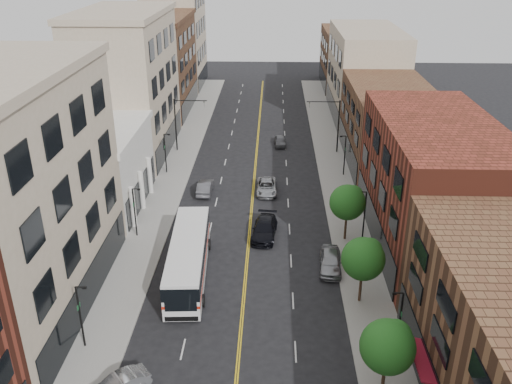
# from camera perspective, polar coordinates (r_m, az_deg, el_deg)

# --- Properties ---
(sidewalk_left) EXTENTS (4.00, 110.00, 0.15)m
(sidewalk_left) POSITION_cam_1_polar(r_m,az_deg,el_deg) (63.93, -9.30, 0.27)
(sidewalk_left) COLOR gray
(sidewalk_left) RESTS_ON ground
(sidewalk_right) EXTENTS (4.00, 110.00, 0.15)m
(sidewalk_right) POSITION_cam_1_polar(r_m,az_deg,el_deg) (63.24, 8.79, 0.02)
(sidewalk_right) COLOR gray
(sidewalk_right) RESTS_ON ground
(bldg_l_tanoffice) EXTENTS (10.00, 22.00, 18.00)m
(bldg_l_tanoffice) POSITION_cam_1_polar(r_m,az_deg,el_deg) (43.51, -24.49, -0.97)
(bldg_l_tanoffice) COLOR tan
(bldg_l_tanoffice) RESTS_ON ground
(bldg_l_white) EXTENTS (10.00, 14.00, 8.00)m
(bldg_l_white) POSITION_cam_1_polar(r_m,az_deg,el_deg) (60.63, -16.74, 2.15)
(bldg_l_white) COLOR silver
(bldg_l_white) RESTS_ON ground
(bldg_l_far_a) EXTENTS (10.00, 20.00, 18.00)m
(bldg_l_far_a) POSITION_cam_1_polar(r_m,az_deg,el_deg) (74.63, -13.33, 10.77)
(bldg_l_far_a) COLOR tan
(bldg_l_far_a) RESTS_ON ground
(bldg_l_far_b) EXTENTS (10.00, 20.00, 15.00)m
(bldg_l_far_b) POSITION_cam_1_polar(r_m,az_deg,el_deg) (93.94, -10.23, 12.90)
(bldg_l_far_b) COLOR brown
(bldg_l_far_b) RESTS_ON ground
(bldg_l_far_c) EXTENTS (10.00, 16.00, 20.00)m
(bldg_l_far_c) POSITION_cam_1_polar(r_m,az_deg,el_deg) (110.91, -8.46, 16.12)
(bldg_l_far_c) COLOR tan
(bldg_l_far_c) RESTS_ON ground
(bldg_r_mid) EXTENTS (10.00, 22.00, 12.00)m
(bldg_r_mid) POSITION_cam_1_polar(r_m,az_deg,el_deg) (52.44, 18.12, 0.76)
(bldg_r_mid) COLOR #5A2417
(bldg_r_mid) RESTS_ON ground
(bldg_r_far_a) EXTENTS (10.00, 20.00, 10.00)m
(bldg_r_far_a) POSITION_cam_1_polar(r_m,az_deg,el_deg) (71.87, 13.77, 6.87)
(bldg_r_far_a) COLOR brown
(bldg_r_far_a) RESTS_ON ground
(bldg_r_far_b) EXTENTS (10.00, 22.00, 14.00)m
(bldg_r_far_b) POSITION_cam_1_polar(r_m,az_deg,el_deg) (91.32, 11.41, 12.15)
(bldg_r_far_b) COLOR tan
(bldg_r_far_b) RESTS_ON ground
(bldg_r_far_c) EXTENTS (10.00, 18.00, 11.00)m
(bldg_r_far_c) POSITION_cam_1_polar(r_m,az_deg,el_deg) (111.00, 9.77, 13.68)
(bldg_r_far_c) COLOR brown
(bldg_r_far_c) RESTS_ON ground
(tree_r_1) EXTENTS (3.40, 3.40, 5.59)m
(tree_r_1) POSITION_cam_1_polar(r_m,az_deg,el_deg) (34.99, 13.81, -15.35)
(tree_r_1) COLOR black
(tree_r_1) RESTS_ON sidewalk_right
(tree_r_2) EXTENTS (3.40, 3.40, 5.59)m
(tree_r_2) POSITION_cam_1_polar(r_m,az_deg,el_deg) (42.96, 11.32, -6.77)
(tree_r_2) COLOR black
(tree_r_2) RESTS_ON sidewalk_right
(tree_r_3) EXTENTS (3.40, 3.40, 5.59)m
(tree_r_3) POSITION_cam_1_polar(r_m,az_deg,el_deg) (51.65, 9.70, -0.97)
(tree_r_3) COLOR black
(tree_r_3) RESTS_ON sidewalk_right
(lamp_l_1) EXTENTS (0.81, 0.55, 5.05)m
(lamp_l_1) POSITION_cam_1_polar(r_m,az_deg,el_deg) (40.21, -17.99, -12.04)
(lamp_l_1) COLOR black
(lamp_l_1) RESTS_ON sidewalk_left
(lamp_l_2) EXTENTS (0.81, 0.55, 5.05)m
(lamp_l_2) POSITION_cam_1_polar(r_m,az_deg,el_deg) (53.23, -12.63, -1.81)
(lamp_l_2) COLOR black
(lamp_l_2) RESTS_ON sidewalk_left
(lamp_l_3) EXTENTS (0.81, 0.55, 5.05)m
(lamp_l_3) POSITION_cam_1_polar(r_m,az_deg,el_deg) (67.55, -9.50, 4.28)
(lamp_l_3) COLOR black
(lamp_l_3) RESTS_ON sidewalk_left
(lamp_r_1) EXTENTS (0.81, 0.55, 5.05)m
(lamp_r_1) POSITION_cam_1_polar(r_m,az_deg,el_deg) (39.01, 14.84, -12.86)
(lamp_r_1) COLOR black
(lamp_r_1) RESTS_ON sidewalk_right
(lamp_r_2) EXTENTS (0.81, 0.55, 5.05)m
(lamp_r_2) POSITION_cam_1_polar(r_m,az_deg,el_deg) (52.33, 11.31, -2.16)
(lamp_r_2) COLOR black
(lamp_r_2) RESTS_ON sidewalk_right
(lamp_r_3) EXTENTS (0.81, 0.55, 5.05)m
(lamp_r_3) POSITION_cam_1_polar(r_m,az_deg,el_deg) (66.84, 9.30, 4.07)
(lamp_r_3) COLOR black
(lamp_r_3) RESTS_ON sidewalk_right
(signal_mast_left) EXTENTS (4.49, 0.18, 7.20)m
(signal_mast_left) POSITION_cam_1_polar(r_m,az_deg,el_deg) (74.34, -7.94, 7.66)
(signal_mast_left) COLOR black
(signal_mast_left) RESTS_ON sidewalk_left
(signal_mast_right) EXTENTS (4.49, 0.18, 7.20)m
(signal_mast_right) POSITION_cam_1_polar(r_m,az_deg,el_deg) (73.74, 8.14, 7.50)
(signal_mast_right) COLOR black
(signal_mast_right) RESTS_ON sidewalk_right
(city_bus) EXTENTS (3.76, 13.35, 3.40)m
(city_bus) POSITION_cam_1_polar(r_m,az_deg,el_deg) (46.79, -7.14, -6.71)
(city_bus) COLOR silver
(city_bus) RESTS_ON ground
(car_parked_far) EXTENTS (2.29, 4.93, 1.63)m
(car_parked_far) POSITION_cam_1_polar(r_m,az_deg,el_deg) (48.37, 7.83, -7.21)
(car_parked_far) COLOR gray
(car_parked_far) RESTS_ON ground
(car_lane_behind) EXTENTS (1.57, 4.46, 1.47)m
(car_lane_behind) POSITION_cam_1_polar(r_m,az_deg,el_deg) (62.33, -5.39, 0.50)
(car_lane_behind) COLOR #49494E
(car_lane_behind) RESTS_ON ground
(car_lane_a) EXTENTS (2.78, 5.69, 1.59)m
(car_lane_a) POSITION_cam_1_polar(r_m,az_deg,el_deg) (53.02, 0.90, -3.92)
(car_lane_a) COLOR black
(car_lane_a) RESTS_ON ground
(car_lane_b) EXTENTS (2.39, 5.07, 1.40)m
(car_lane_b) POSITION_cam_1_polar(r_m,az_deg,el_deg) (62.28, 1.11, 0.56)
(car_lane_b) COLOR #919398
(car_lane_b) RESTS_ON ground
(car_lane_c) EXTENTS (1.73, 3.89, 1.30)m
(car_lane_c) POSITION_cam_1_polar(r_m,az_deg,el_deg) (77.11, 2.55, 5.38)
(car_lane_c) COLOR #545459
(car_lane_c) RESTS_ON ground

